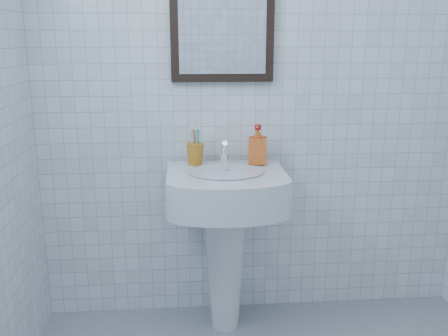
{
  "coord_description": "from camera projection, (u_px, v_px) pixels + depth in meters",
  "views": [
    {
      "loc": [
        -0.36,
        -1.29,
        1.44
      ],
      "look_at": [
        -0.19,
        0.86,
        0.88
      ],
      "focal_mm": 40.0,
      "sensor_mm": 36.0,
      "label": 1
    }
  ],
  "objects": [
    {
      "name": "wall_back",
      "position": [
        256.0,
        79.0,
        2.48
      ],
      "size": [
        2.2,
        0.02,
        2.5
      ],
      "primitive_type": "cube",
      "color": "silver",
      "rests_on": "ground"
    },
    {
      "name": "soap_dispenser",
      "position": [
        258.0,
        144.0,
        2.46
      ],
      "size": [
        0.1,
        0.1,
        0.19
      ],
      "primitive_type": "imported",
      "rotation": [
        0.0,
        0.0,
        -0.18
      ],
      "color": "red",
      "rests_on": "washbasin"
    },
    {
      "name": "faucet",
      "position": [
        224.0,
        154.0,
        2.45
      ],
      "size": [
        0.05,
        0.11,
        0.13
      ],
      "color": "white",
      "rests_on": "washbasin"
    },
    {
      "name": "wall_mirror",
      "position": [
        222.0,
        16.0,
        2.38
      ],
      "size": [
        0.5,
        0.04,
        0.62
      ],
      "color": "black",
      "rests_on": "wall_back"
    },
    {
      "name": "toothbrush_cup",
      "position": [
        195.0,
        154.0,
        2.44
      ],
      "size": [
        0.1,
        0.1,
        0.1
      ],
      "primitive_type": null,
      "rotation": [
        0.0,
        0.0,
        0.21
      ],
      "color": "#C1761B",
      "rests_on": "washbasin"
    },
    {
      "name": "washbasin",
      "position": [
        226.0,
        223.0,
        2.43
      ],
      "size": [
        0.55,
        0.41,
        0.85
      ],
      "color": "white",
      "rests_on": "ground"
    }
  ]
}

